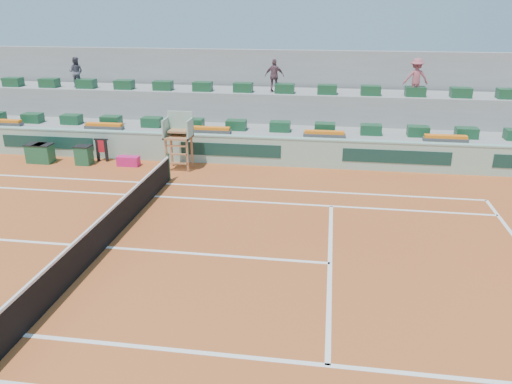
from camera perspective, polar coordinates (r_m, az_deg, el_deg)
ground at (r=15.10m, az=-16.75°, el=-6.09°), size 90.00×90.00×0.00m
seating_tier_lower at (r=24.37m, az=-6.50°, el=6.38°), size 36.00×4.00×1.20m
seating_tier_upper at (r=25.72m, az=-5.66°, el=8.77°), size 36.00×2.40×2.60m
stadium_back_wall at (r=27.08m, az=-4.90°, el=11.34°), size 36.00×0.40×4.40m
player_bag at (r=22.28m, az=-14.38°, el=3.44°), size 0.94×0.42×0.42m
spectator_left at (r=27.43m, az=-19.87°, el=12.77°), size 0.77×0.62×1.49m
spectator_mid at (r=24.32m, az=2.13°, el=13.13°), size 0.91×0.38×1.55m
spectator_right at (r=24.18m, az=17.82°, el=12.34°), size 1.17×0.75×1.71m
court_lines at (r=15.10m, az=-16.75°, el=-6.07°), size 23.89×11.09×0.01m
tennis_net at (r=14.88m, az=-16.96°, el=-4.27°), size 0.10×11.97×1.10m
advertising_hoarding at (r=22.30m, az=-7.88°, el=5.06°), size 36.00×0.34×1.26m
umpire_chair at (r=21.15m, az=-8.81°, el=6.70°), size 1.10×0.90×2.40m
seat_row_lower at (r=23.33m, az=-7.14°, el=7.78°), size 32.90×0.60×0.44m
seat_row_upper at (r=24.87m, az=-6.12°, el=11.91°), size 32.90×0.60×0.44m
flower_planters at (r=23.06m, az=-11.29°, el=7.17°), size 26.80×0.36×0.28m
drink_cooler_a at (r=22.98m, az=-19.08°, el=4.02°), size 0.67×0.58×0.84m
drink_cooler_b at (r=23.85m, az=-23.06°, el=4.08°), size 0.75×0.65×0.84m
drink_cooler_c at (r=24.07m, az=-23.77°, el=4.12°), size 0.80×0.69×0.84m
towel_rack at (r=23.14m, az=-17.23°, el=4.81°), size 0.64×0.11×1.03m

